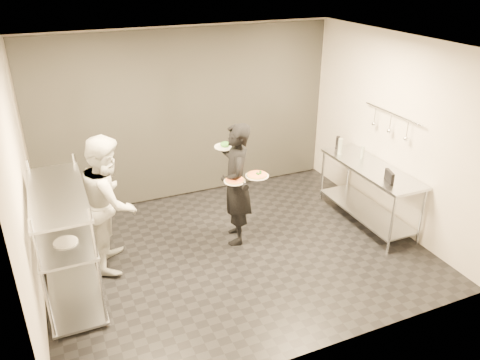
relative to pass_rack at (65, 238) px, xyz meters
name	(u,v)px	position (x,y,z in m)	size (l,w,h in m)	color
room_shell	(205,131)	(2.15, 1.18, 0.63)	(5.00, 4.00, 2.80)	black
pass_rack	(65,238)	(0.00, 0.00, 0.00)	(0.60, 1.60, 1.50)	silver
prep_counter	(369,184)	(4.33, 0.00, -0.14)	(0.60, 1.80, 0.92)	silver
utensil_rail	(391,124)	(4.58, 0.00, 0.78)	(0.07, 1.20, 0.31)	silver
waiter	(236,185)	(2.29, 0.31, 0.11)	(0.64, 0.42, 1.76)	black
chef	(110,202)	(0.60, 0.46, 0.13)	(0.87, 0.68, 1.79)	beige
pizza_plate_near	(235,180)	(2.19, 0.12, 0.28)	(0.29, 0.29, 0.05)	silver
pizza_plate_far	(257,175)	(2.49, 0.06, 0.32)	(0.31, 0.31, 0.05)	silver
salad_plate	(225,145)	(2.23, 0.57, 0.61)	(0.30, 0.30, 0.07)	silver
pos_monitor	(389,177)	(4.21, -0.53, 0.23)	(0.05, 0.23, 0.17)	black
bottle_green	(340,146)	(4.18, 0.61, 0.28)	(0.07, 0.07, 0.25)	gray
bottle_clear	(362,152)	(4.40, 0.33, 0.25)	(0.06, 0.06, 0.19)	gray
bottle_dark	(338,143)	(4.27, 0.80, 0.26)	(0.06, 0.06, 0.21)	black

